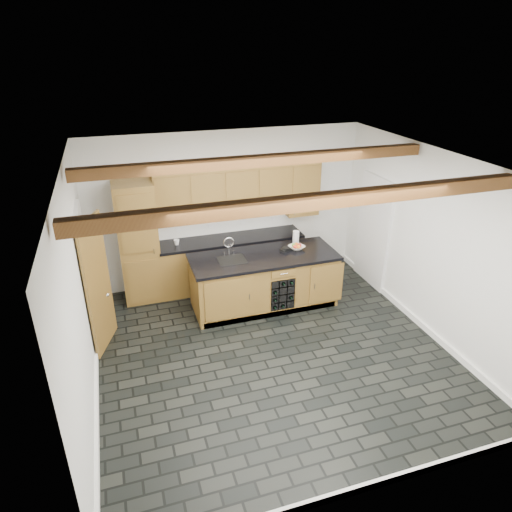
{
  "coord_description": "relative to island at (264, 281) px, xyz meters",
  "views": [
    {
      "loc": [
        -1.91,
        -5.17,
        4.15
      ],
      "look_at": [
        0.0,
        0.8,
        1.19
      ],
      "focal_mm": 32.0,
      "sensor_mm": 36.0,
      "label": 1
    }
  ],
  "objects": [
    {
      "name": "fruit_bowl",
      "position": [
        0.61,
        0.09,
        0.5
      ],
      "size": [
        0.33,
        0.33,
        0.06
      ],
      "primitive_type": "imported",
      "rotation": [
        0.0,
        0.0,
        0.33
      ],
      "color": "beige",
      "rests_on": "island"
    },
    {
      "name": "faucet",
      "position": [
        -0.56,
        0.05,
        0.5
      ],
      "size": [
        0.45,
        0.4,
        0.34
      ],
      "color": "black",
      "rests_on": "island"
    },
    {
      "name": "fruit_cluster",
      "position": [
        0.61,
        0.09,
        0.53
      ],
      "size": [
        0.16,
        0.17,
        0.07
      ],
      "color": "#AF171A",
      "rests_on": "fruit_bowl"
    },
    {
      "name": "room_shell",
      "position": [
        -0.39,
        -0.75,
        1.06
      ],
      "size": [
        5.01,
        5.0,
        5.0
      ],
      "color": "white",
      "rests_on": "ground"
    },
    {
      "name": "kitchen_scale",
      "position": [
        0.41,
        0.09,
        0.49
      ],
      "size": [
        0.23,
        0.18,
        0.06
      ],
      "rotation": [
        0.0,
        0.0,
        0.41
      ],
      "color": "black",
      "rests_on": "island"
    },
    {
      "name": "back_cabinetry",
      "position": [
        -0.68,
        0.95,
        0.51
      ],
      "size": [
        3.65,
        0.62,
        2.2
      ],
      "color": "olive",
      "rests_on": "ground"
    },
    {
      "name": "mug",
      "position": [
        -1.31,
        0.91,
        0.51
      ],
      "size": [
        0.13,
        0.13,
        0.09
      ],
      "primitive_type": "imported",
      "rotation": [
        0.0,
        0.0,
        0.33
      ],
      "color": "white",
      "rests_on": "back_cabinetry"
    },
    {
      "name": "ground",
      "position": [
        -0.31,
        -1.28,
        -0.46
      ],
      "size": [
        5.0,
        5.0,
        0.0
      ],
      "primitive_type": "plane",
      "color": "black",
      "rests_on": "ground"
    },
    {
      "name": "paper_towel",
      "position": [
        0.7,
        0.34,
        0.58
      ],
      "size": [
        0.11,
        0.11,
        0.23
      ],
      "primitive_type": "cylinder",
      "color": "white",
      "rests_on": "island"
    },
    {
      "name": "island",
      "position": [
        0.0,
        0.0,
        0.0
      ],
      "size": [
        2.48,
        0.96,
        0.93
      ],
      "color": "olive",
      "rests_on": "ground"
    }
  ]
}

